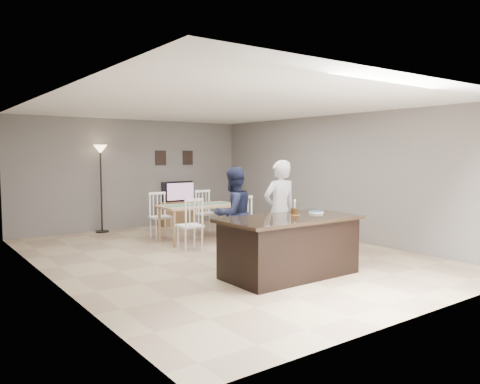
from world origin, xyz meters
TOP-DOWN VIEW (x-y plane):
  - floor at (0.00, 0.00)m, footprint 8.00×8.00m
  - room_shell at (0.00, 0.00)m, footprint 8.00×8.00m
  - kitchen_island at (0.00, -1.80)m, footprint 2.15×1.10m
  - tv_console at (1.20, 3.77)m, footprint 1.20×0.40m
  - television at (1.20, 3.84)m, footprint 0.91×0.12m
  - tv_screen_glow at (1.20, 3.76)m, footprint 0.78×0.00m
  - picture_frames at (1.15, 3.98)m, footprint 1.10×0.02m
  - doorway at (-2.99, -2.30)m, footprint 0.00×2.10m
  - woman at (0.56, -0.92)m, footprint 0.67×0.47m
  - man at (-0.09, -0.45)m, footprint 0.84×0.68m
  - birthday_cake at (0.23, -1.66)m, footprint 0.15×0.15m
  - plate_stack at (0.66, -1.70)m, footprint 0.24×0.24m
  - dining_table at (0.38, 1.49)m, footprint 1.71×1.96m
  - floor_lamp at (-0.90, 3.78)m, footprint 0.31×0.31m

SIDE VIEW (x-z plane):
  - floor at x=0.00m, z-range 0.00..0.00m
  - tv_console at x=1.20m, z-range 0.00..0.60m
  - kitchen_island at x=0.00m, z-range 0.00..0.90m
  - dining_table at x=0.38m, z-range 0.14..1.14m
  - man at x=-0.09m, z-range 0.00..1.62m
  - television at x=1.20m, z-range 0.60..1.13m
  - tv_screen_glow at x=1.20m, z-range 0.48..1.26m
  - woman at x=0.56m, z-range 0.00..1.74m
  - plate_stack at x=0.66m, z-range 0.90..0.94m
  - birthday_cake at x=0.23m, z-range 0.84..1.07m
  - doorway at x=-2.99m, z-range -0.07..2.58m
  - floor_lamp at x=-0.90m, z-range 0.57..2.63m
  - room_shell at x=0.00m, z-range -2.32..5.68m
  - picture_frames at x=1.15m, z-range 1.56..1.94m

